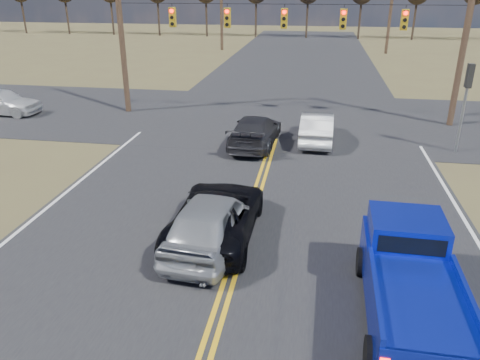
% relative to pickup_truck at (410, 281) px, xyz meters
% --- Properties ---
extents(ground, '(160.00, 160.00, 0.00)m').
position_rel_pickup_truck_xyz_m(ground, '(-4.19, -1.53, -0.93)').
color(ground, brown).
rests_on(ground, ground).
extents(road_main, '(14.00, 120.00, 0.02)m').
position_rel_pickup_truck_xyz_m(road_main, '(-4.19, 8.47, -0.93)').
color(road_main, '#28282B').
rests_on(road_main, ground).
extents(road_cross, '(120.00, 12.00, 0.02)m').
position_rel_pickup_truck_xyz_m(road_cross, '(-4.19, 16.47, -0.93)').
color(road_cross, '#28282B').
rests_on(road_cross, ground).
extents(signal_gantry, '(19.60, 4.83, 10.00)m').
position_rel_pickup_truck_xyz_m(signal_gantry, '(-3.69, 16.26, 4.13)').
color(signal_gantry, '#473323').
rests_on(signal_gantry, ground).
extents(utility_poles, '(19.60, 58.32, 10.00)m').
position_rel_pickup_truck_xyz_m(utility_poles, '(-4.19, 15.47, 4.30)').
color(utility_poles, '#473323').
rests_on(utility_poles, ground).
extents(treeline, '(87.00, 117.80, 7.40)m').
position_rel_pickup_truck_xyz_m(treeline, '(-4.19, 25.43, 4.77)').
color(treeline, '#33261C').
rests_on(treeline, ground).
extents(pickup_truck, '(2.13, 5.15, 1.92)m').
position_rel_pickup_truck_xyz_m(pickup_truck, '(0.00, 0.00, 0.00)').
color(pickup_truck, black).
rests_on(pickup_truck, ground).
extents(silver_suv, '(2.30, 4.84, 1.60)m').
position_rel_pickup_truck_xyz_m(silver_suv, '(-4.99, 2.34, -0.13)').
color(silver_suv, '#A0A3A7').
rests_on(silver_suv, ground).
extents(black_suv, '(2.37, 5.05, 1.40)m').
position_rel_pickup_truck_xyz_m(black_suv, '(-4.99, 2.93, -0.23)').
color(black_suv, black).
rests_on(black_suv, ground).
extents(white_car_queue, '(1.57, 4.28, 1.40)m').
position_rel_pickup_truck_xyz_m(white_car_queue, '(-2.17, 12.47, -0.23)').
color(white_car_queue, silver).
rests_on(white_car_queue, ground).
extents(dgrey_car_queue, '(2.20, 4.88, 1.39)m').
position_rel_pickup_truck_xyz_m(dgrey_car_queue, '(-4.99, 11.47, -0.24)').
color(dgrey_car_queue, '#2D2C31').
rests_on(dgrey_car_queue, ground).
extents(cross_car_west, '(1.89, 4.42, 1.49)m').
position_rel_pickup_truck_xyz_m(cross_car_west, '(-20.05, 14.68, -0.19)').
color(cross_car_west, silver).
rests_on(cross_car_west, ground).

